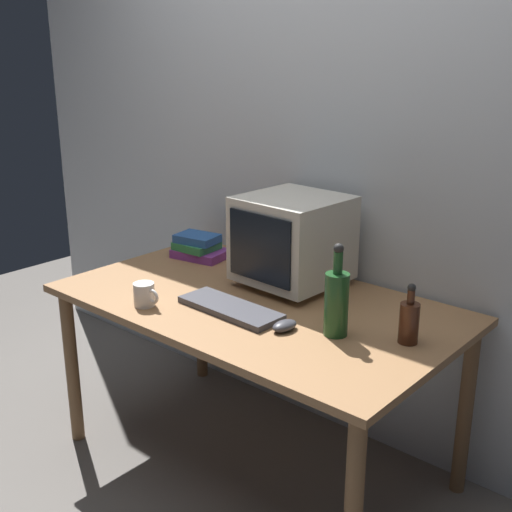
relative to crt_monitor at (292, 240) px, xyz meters
name	(u,v)px	position (x,y,z in m)	size (l,w,h in m)	color
ground_plane	(256,461)	(0.00, -0.22, -0.92)	(6.00, 6.00, 0.00)	slate
back_wall	(336,151)	(0.00, 0.28, 0.33)	(4.00, 0.08, 2.50)	silver
desk	(256,319)	(0.00, -0.22, -0.27)	(1.55, 0.89, 0.73)	#9E7047
crt_monitor	(292,240)	(0.00, 0.00, 0.00)	(0.40, 0.40, 0.37)	beige
keyboard	(229,308)	(0.00, -0.37, -0.18)	(0.42, 0.15, 0.02)	#3F3F47
computer_mouse	(285,326)	(0.26, -0.37, -0.17)	(0.06, 0.10, 0.04)	#3F3F47
bottle_tall	(336,301)	(0.41, -0.28, -0.07)	(0.08, 0.08, 0.32)	#1E4C23
bottle_short	(409,321)	(0.63, -0.18, -0.12)	(0.07, 0.07, 0.21)	#472314
book_stack	(199,247)	(-0.55, 0.00, -0.14)	(0.26, 0.20, 0.11)	#843893
mug	(145,295)	(-0.28, -0.54, -0.15)	(0.12, 0.08, 0.09)	white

